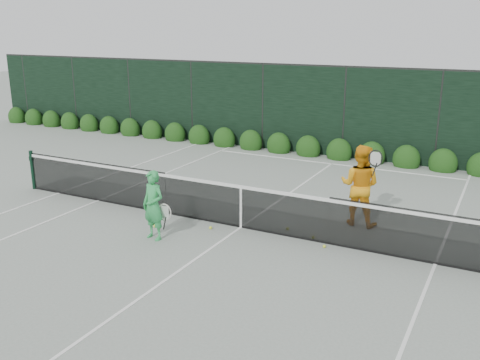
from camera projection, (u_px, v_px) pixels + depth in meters
The scene contains 8 objects.
ground at pixel (241, 228), 11.86m from camera, with size 80.00×80.00×0.00m, color gray.
tennis_net at pixel (240, 205), 11.72m from camera, with size 12.90×0.10×1.07m.
player_woman at pixel (153, 205), 11.05m from camera, with size 0.64×0.44×1.47m.
player_man at pixel (360, 185), 11.83m from camera, with size 0.95×0.70×1.82m.
court_lines at pixel (241, 227), 11.85m from camera, with size 11.03×23.83×0.01m.
windscreen_fence at pixel (168, 196), 9.12m from camera, with size 32.00×21.07×3.06m.
hedge_row at pixel (339, 152), 17.88m from camera, with size 31.66×0.65×0.94m.
tennis_balls at pixel (256, 233), 11.46m from camera, with size 3.78×1.27×0.07m.
Camera 1 is at (5.10, -9.85, 4.31)m, focal length 40.00 mm.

